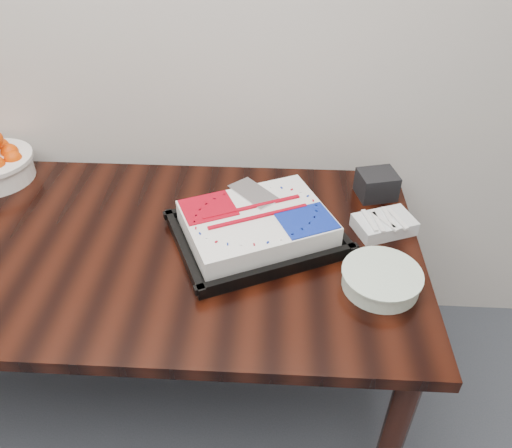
# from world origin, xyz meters

# --- Properties ---
(table) EXTENTS (1.80, 0.90, 0.75)m
(table) POSITION_xyz_m (0.00, 2.00, 0.66)
(table) COLOR black
(table) RESTS_ON ground
(cake_tray) EXTENTS (0.59, 0.54, 0.10)m
(cake_tray) POSITION_xyz_m (0.41, 2.04, 0.79)
(cake_tray) COLOR black
(cake_tray) RESTS_ON table
(plate_stack) EXTENTS (0.22, 0.22, 0.05)m
(plate_stack) POSITION_xyz_m (0.75, 1.85, 0.78)
(plate_stack) COLOR white
(plate_stack) RESTS_ON table
(fork_bag) EXTENTS (0.21, 0.17, 0.05)m
(fork_bag) POSITION_xyz_m (0.80, 2.10, 0.78)
(fork_bag) COLOR silver
(fork_bag) RESTS_ON table
(napkin_box) EXTENTS (0.14, 0.13, 0.09)m
(napkin_box) POSITION_xyz_m (0.80, 2.29, 0.79)
(napkin_box) COLOR black
(napkin_box) RESTS_ON table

